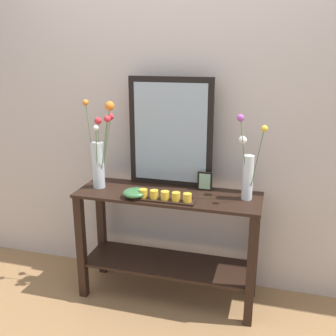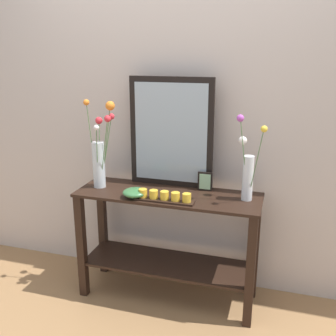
{
  "view_description": "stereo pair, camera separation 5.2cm",
  "coord_description": "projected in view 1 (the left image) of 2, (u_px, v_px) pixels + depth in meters",
  "views": [
    {
      "loc": [
        0.67,
        -2.41,
        1.74
      ],
      "look_at": [
        0.0,
        0.0,
        0.98
      ],
      "focal_mm": 41.85,
      "sensor_mm": 36.0,
      "label": 1
    },
    {
      "loc": [
        0.72,
        -2.4,
        1.74
      ],
      "look_at": [
        0.0,
        0.0,
        0.98
      ],
      "focal_mm": 41.85,
      "sensor_mm": 36.0,
      "label": 2
    }
  ],
  "objects": [
    {
      "name": "tall_vase_left",
      "position": [
        99.0,
        154.0,
        2.72
      ],
      "size": [
        0.22,
        0.19,
        0.62
      ],
      "color": "silver",
      "rests_on": "console_table"
    },
    {
      "name": "decorative_bowl",
      "position": [
        135.0,
        193.0,
        2.59
      ],
      "size": [
        0.16,
        0.16,
        0.06
      ],
      "color": "#38703D",
      "rests_on": "console_table"
    },
    {
      "name": "candle_tray",
      "position": [
        165.0,
        197.0,
        2.53
      ],
      "size": [
        0.39,
        0.09,
        0.07
      ],
      "color": "black",
      "rests_on": "console_table"
    },
    {
      "name": "console_table",
      "position": [
        168.0,
        233.0,
        2.76
      ],
      "size": [
        1.26,
        0.42,
        0.8
      ],
      "color": "black",
      "rests_on": "ground"
    },
    {
      "name": "ground_plane",
      "position": [
        168.0,
        295.0,
        2.9
      ],
      "size": [
        7.0,
        6.0,
        0.02
      ],
      "primitive_type": "cube",
      "color": "#997047"
    },
    {
      "name": "picture_frame_small",
      "position": [
        205.0,
        181.0,
        2.71
      ],
      "size": [
        0.1,
        0.01,
        0.13
      ],
      "color": "black",
      "rests_on": "console_table"
    },
    {
      "name": "vase_right",
      "position": [
        247.0,
        169.0,
        2.51
      ],
      "size": [
        0.19,
        0.18,
        0.56
      ],
      "color": "silver",
      "rests_on": "console_table"
    },
    {
      "name": "mirror_leaning",
      "position": [
        170.0,
        133.0,
        2.73
      ],
      "size": [
        0.6,
        0.03,
        0.77
      ],
      "color": "black",
      "rests_on": "console_table"
    },
    {
      "name": "wall_back",
      "position": [
        180.0,
        106.0,
        2.81
      ],
      "size": [
        6.4,
        0.08,
        2.7
      ],
      "primitive_type": "cube",
      "color": "beige",
      "rests_on": "ground"
    }
  ]
}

